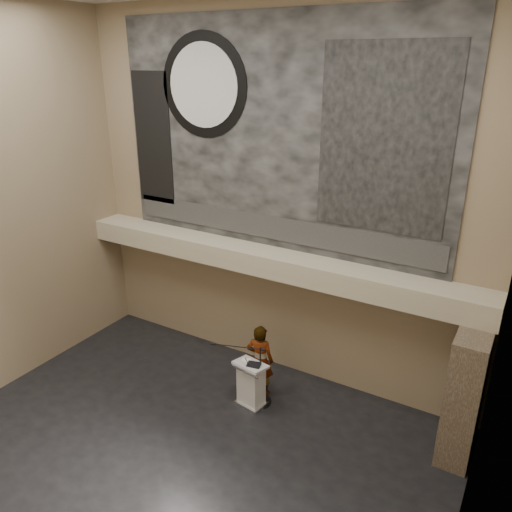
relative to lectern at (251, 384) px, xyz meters
The scene contains 18 objects.
floor 2.36m from the lectern, 100.82° to the right, with size 10.00×10.00×0.00m, color black.
wall_back 4.11m from the lectern, 103.87° to the left, with size 10.00×0.02×8.50m, color #827353.
wall_right 6.29m from the lectern, 26.26° to the right, with size 0.02×8.00×8.50m, color #827353.
soffit 2.78m from the lectern, 107.76° to the left, with size 10.00×0.80×0.50m, color tan.
sprinkler_left 3.21m from the lectern, 147.46° to the left, with size 0.04×0.04×0.06m, color #B2893D.
sprinkler_right 2.88m from the lectern, 41.42° to the left, with size 0.04×0.04×0.06m, color #B2893D.
banner 5.44m from the lectern, 104.10° to the left, with size 8.00×0.05×5.00m, color black.
banner_text_strip 3.55m from the lectern, 104.42° to the left, with size 7.76×0.02×0.55m, color #2C2C2C.
banner_clock_rim 6.75m from the lectern, 143.09° to the left, with size 2.30×2.30×0.02m, color black.
banner_clock_face 6.75m from the lectern, 143.42° to the left, with size 1.84×1.84×0.02m, color silver.
banner_building_print 5.85m from the lectern, 40.40° to the left, with size 2.60×0.02×3.60m, color black.
banner_brick_print 6.40m from the lectern, 156.37° to the left, with size 1.10×0.02×3.20m, color black.
stone_pier 4.39m from the lectern, 11.99° to the left, with size 0.60×1.40×2.70m, color #413428.
lectern is the anchor object (origin of this frame).
binder 0.58m from the lectern, 26.06° to the right, with size 0.30×0.24×0.04m, color black.
papers 0.56m from the lectern, behind, with size 0.21×0.29×0.01m, color white.
speaker_person 0.59m from the lectern, 96.34° to the left, with size 0.64×0.42×1.76m, color silver.
mic_stand 0.40m from the lectern, 62.72° to the left, with size 1.32×0.63×1.43m.
Camera 1 is at (5.20, -5.63, 7.27)m, focal length 35.00 mm.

